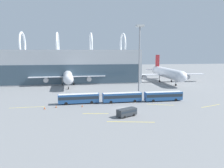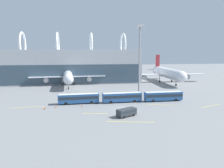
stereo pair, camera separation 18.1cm
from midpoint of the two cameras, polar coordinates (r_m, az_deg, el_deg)
name	(u,v)px [view 1 (the left image)]	position (r m, az deg, el deg)	size (l,w,h in m)	color
ground_plane	(123,109)	(67.20, 2.86, -6.43)	(440.00, 440.00, 0.00)	slate
terminal_building	(6,66)	(131.69, -26.06, 4.21)	(146.13, 22.97, 27.93)	#B2B7BC
airliner_at_gate_near	(68,75)	(114.05, -11.51, 2.24)	(38.83, 38.15, 13.45)	silver
airliner_at_gate_far	(166,73)	(126.88, 13.99, 2.83)	(45.44, 42.98, 15.23)	silver
shuttle_bus_0	(79,98)	(73.72, -8.76, -3.63)	(13.51, 3.00, 3.31)	#285693
shuttle_bus_1	(122,97)	(74.93, 2.60, -3.34)	(13.53, 3.14, 3.31)	#285693
shuttle_bus_2	(163,96)	(78.84, 13.21, -2.97)	(13.47, 2.77, 3.31)	#285693
service_van_foreground	(127,112)	(59.15, 3.80, -7.25)	(5.93, 4.44, 2.14)	#2D3338
floodlight_mast	(140,47)	(86.19, 7.14, 9.64)	(2.89, 2.89, 27.33)	gray
lane_stripe_0	(160,105)	(73.63, 12.42, -5.29)	(8.92, 0.25, 0.01)	yellow
lane_stripe_1	(131,122)	(55.13, 4.79, -9.82)	(11.85, 0.25, 0.01)	yellow
lane_stripe_2	(27,107)	(73.65, -21.33, -5.68)	(10.74, 0.25, 0.01)	yellow
lane_stripe_3	(211,106)	(77.15, 24.34, -5.23)	(9.01, 0.25, 0.01)	yellow
lane_stripe_4	(96,114)	(62.04, -4.41, -7.72)	(7.35, 0.25, 0.01)	yellow
traffic_cone_0	(56,106)	(70.53, -14.48, -5.67)	(0.51, 0.51, 0.77)	black
traffic_cone_1	(82,106)	(69.68, -7.88, -5.63)	(0.48, 0.48, 0.80)	black
traffic_cone_2	(45,108)	(69.60, -17.25, -6.03)	(0.63, 0.63, 0.63)	black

